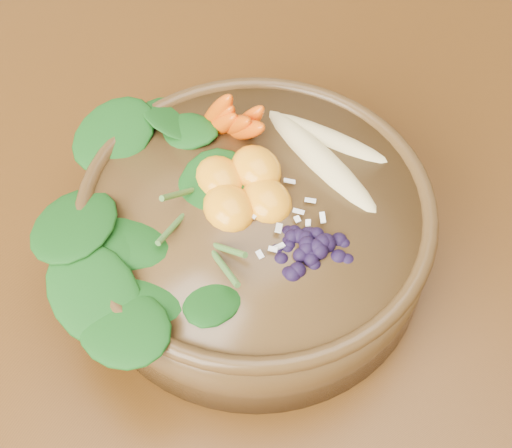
{
  "coord_description": "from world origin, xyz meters",
  "views": [
    {
      "loc": [
        -0.37,
        -0.2,
        1.2
      ],
      "look_at": [
        -0.22,
        0.05,
        0.79
      ],
      "focal_mm": 50.0,
      "sensor_mm": 36.0,
      "label": 1
    }
  ],
  "objects": [
    {
      "name": "dining_table",
      "position": [
        0.0,
        0.0,
        0.66
      ],
      "size": [
        1.6,
        0.9,
        0.75
      ],
      "color": "#331C0C",
      "rests_on": "ground"
    },
    {
      "name": "stoneware_bowl",
      "position": [
        -0.22,
        0.05,
        0.78
      ],
      "size": [
        0.3,
        0.3,
        0.07
      ],
      "primitive_type": "cylinder",
      "rotation": [
        0.0,
        0.0,
        0.23
      ],
      "color": "#4E3518",
      "rests_on": "dining_table"
    },
    {
      "name": "kale_heap",
      "position": [
        -0.27,
        0.09,
        0.84
      ],
      "size": [
        0.19,
        0.18,
        0.04
      ],
      "primitive_type": null,
      "rotation": [
        0.0,
        0.0,
        0.23
      ],
      "color": "#144E12",
      "rests_on": "stoneware_bowl"
    },
    {
      "name": "carrot_cluster",
      "position": [
        -0.19,
        0.13,
        0.85
      ],
      "size": [
        0.06,
        0.06,
        0.07
      ],
      "primitive_type": null,
      "rotation": [
        0.0,
        0.0,
        0.23
      ],
      "color": "#DB4C02",
      "rests_on": "stoneware_bowl"
    },
    {
      "name": "banana_halves",
      "position": [
        -0.15,
        0.07,
        0.83
      ],
      "size": [
        0.08,
        0.14,
        0.02
      ],
      "rotation": [
        0.0,
        0.0,
        0.23
      ],
      "color": "#E0CC84",
      "rests_on": "stoneware_bowl"
    },
    {
      "name": "mandarin_cluster",
      "position": [
        -0.22,
        0.07,
        0.83
      ],
      "size": [
        0.09,
        0.09,
        0.03
      ],
      "primitive_type": null,
      "rotation": [
        0.0,
        0.0,
        0.23
      ],
      "color": "orange",
      "rests_on": "stoneware_bowl"
    },
    {
      "name": "blueberry_pile",
      "position": [
        -0.21,
        0.0,
        0.83
      ],
      "size": [
        0.13,
        0.11,
        0.03
      ],
      "primitive_type": null,
      "rotation": [
        0.0,
        0.0,
        0.23
      ],
      "color": "black",
      "rests_on": "stoneware_bowl"
    },
    {
      "name": "coconut_flakes",
      "position": [
        -0.22,
        0.03,
        0.82
      ],
      "size": [
        0.09,
        0.08,
        0.01
      ],
      "primitive_type": null,
      "rotation": [
        0.0,
        0.0,
        0.23
      ],
      "color": "white",
      "rests_on": "stoneware_bowl"
    }
  ]
}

